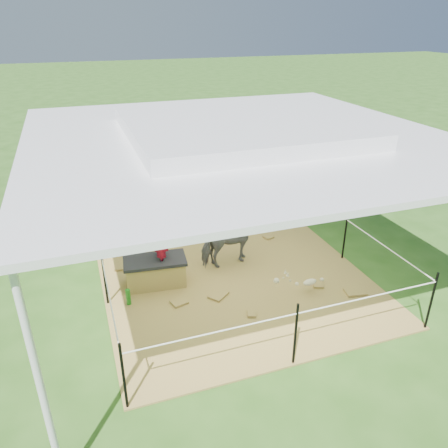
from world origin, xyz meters
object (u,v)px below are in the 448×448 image
object	(u,v)px
pony	(232,242)
picnic_table_near	(187,139)
woman	(158,230)
picnic_table_far	(281,126)
trash_barrel	(279,145)
distant_person	(201,134)
green_bottle	(128,297)
straw_bale	(156,273)
foal	(310,281)

from	to	relation	value
pony	picnic_table_near	size ratio (longest dim) A/B	0.61
woman	pony	size ratio (longest dim) A/B	1.05
woman	picnic_table_far	bearing A→B (deg)	149.56
pony	picnic_table_far	distance (m)	10.41
trash_barrel	distant_person	world-z (taller)	distant_person
picnic_table_far	distant_person	xyz separation A→B (m)	(-3.72, -1.24, 0.26)
woman	trash_barrel	world-z (taller)	woman
green_bottle	straw_bale	bearing A→B (deg)	39.29
picnic_table_near	pony	bearing A→B (deg)	-107.83
woman	distant_person	size ratio (longest dim) A/B	0.97
straw_bale	trash_barrel	size ratio (longest dim) A/B	1.14
pony	distant_person	size ratio (longest dim) A/B	0.92
woman	foal	xyz separation A→B (m)	(2.32, -1.12, -0.83)
woman	pony	bearing A→B (deg)	103.81
foal	woman	bearing A→B (deg)	146.53
pony	foal	xyz separation A→B (m)	(0.94, -1.31, -0.26)
trash_barrel	straw_bale	bearing A→B (deg)	-130.68
woman	picnic_table_near	world-z (taller)	woman
pony	straw_bale	bearing A→B (deg)	87.36
picnic_table_near	distant_person	distance (m)	0.57
picnic_table_near	picnic_table_far	distance (m)	4.19
woman	green_bottle	size ratio (longest dim) A/B	4.32
woman	picnic_table_near	xyz separation A→B (m)	(2.69, 8.20, -0.69)
green_bottle	picnic_table_near	bearing A→B (deg)	68.89
green_bottle	picnic_table_far	world-z (taller)	picnic_table_far
straw_bale	trash_barrel	world-z (taller)	trash_barrel
green_bottle	pony	world-z (taller)	pony
picnic_table_far	distant_person	size ratio (longest dim) A/B	1.38
green_bottle	picnic_table_near	distance (m)	9.28
pony	distant_person	distance (m)	7.84
picnic_table_far	distant_person	world-z (taller)	distant_person
green_bottle	trash_barrel	world-z (taller)	trash_barrel
pony	foal	distance (m)	1.63
straw_bale	picnic_table_near	distance (m)	8.66
picnic_table_near	picnic_table_far	xyz separation A→B (m)	(4.10, 0.88, -0.03)
straw_bale	green_bottle	world-z (taller)	straw_bale
straw_bale	foal	distance (m)	2.67
picnic_table_near	picnic_table_far	world-z (taller)	picnic_table_near
picnic_table_far	distant_person	distance (m)	3.93
green_bottle	picnic_table_far	size ratio (longest dim) A/B	0.16
straw_bale	distant_person	distance (m)	8.46
trash_barrel	distant_person	size ratio (longest dim) A/B	0.70
straw_bale	distant_person	world-z (taller)	distant_person
picnic_table_far	woman	bearing A→B (deg)	-119.25
distant_person	straw_bale	bearing A→B (deg)	81.37
green_bottle	distant_person	distance (m)	9.10
straw_bale	picnic_table_far	bearing A→B (deg)	52.81
foal	picnic_table_far	bearing A→B (deg)	58.70
woman	picnic_table_far	xyz separation A→B (m)	(6.79, 9.08, -0.72)
woman	straw_bale	bearing A→B (deg)	-83.66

